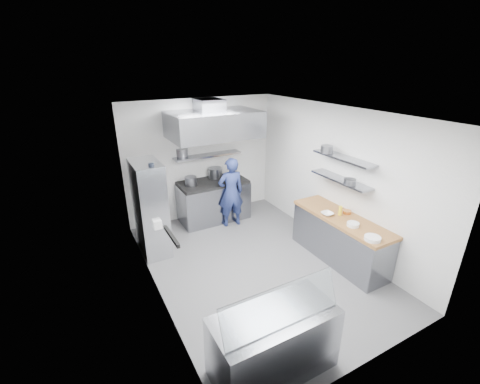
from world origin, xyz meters
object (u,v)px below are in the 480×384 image
gas_range (214,201)px  display_case (273,343)px  chef (231,192)px  wire_rack (150,208)px

gas_range → display_case: gas_range is taller
gas_range → chef: bearing=-64.3°
gas_range → display_case: (-1.06, -4.10, -0.03)m
chef → display_case: chef is taller
wire_rack → chef: bearing=7.2°
gas_range → wire_rack: (-1.63, -0.71, 0.48)m
chef → display_case: size_ratio=1.08×
display_case → gas_range: bearing=75.5°
wire_rack → display_case: (0.57, -3.39, -0.50)m
gas_range → display_case: bearing=-104.5°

